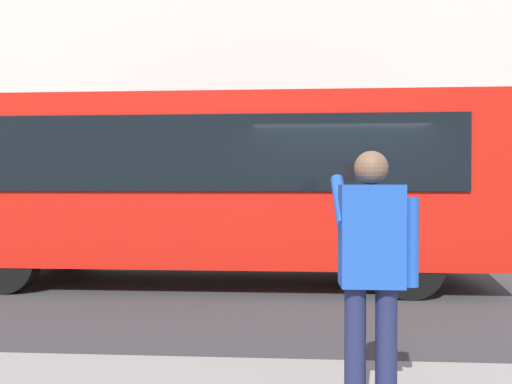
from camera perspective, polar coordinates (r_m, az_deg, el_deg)
ground_plane at (r=7.71m, az=9.55°, el=-11.41°), size 60.00×60.00×0.00m
building_facade_far at (r=14.97m, az=6.78°, el=17.69°), size 28.00×1.55×12.00m
red_bus at (r=8.06m, az=-5.36°, el=1.17°), size 9.05×2.54×3.08m
pedestrian_photographer at (r=3.19m, az=13.77°, el=-7.95°), size 0.53×0.52×1.70m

